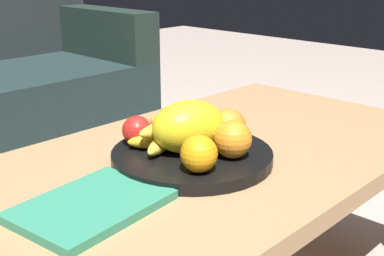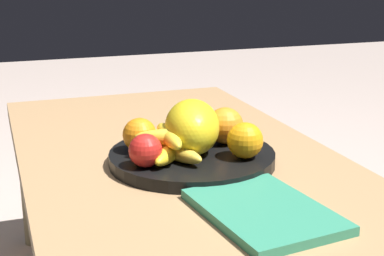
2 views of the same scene
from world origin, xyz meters
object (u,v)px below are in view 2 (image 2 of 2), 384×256
(orange_front, at_px, (225,126))
(orange_left, at_px, (140,135))
(orange_right, at_px, (193,121))
(fruit_bowl, at_px, (192,157))
(magazine, at_px, (264,211))
(melon_large_front, at_px, (192,127))
(apple_front, at_px, (145,151))
(orange_back, at_px, (245,140))
(banana_bunch, at_px, (172,145))
(coffee_table, at_px, (183,178))

(orange_front, bearing_deg, orange_left, 86.98)
(orange_front, bearing_deg, orange_right, 46.86)
(fruit_bowl, distance_m, magazine, 0.28)
(melon_large_front, relative_size, apple_front, 2.47)
(orange_back, height_order, apple_front, orange_back)
(fruit_bowl, xyz_separation_m, apple_front, (-0.05, 0.11, 0.04))
(orange_right, height_order, orange_back, orange_right)
(melon_large_front, distance_m, banana_bunch, 0.06)
(coffee_table, xyz_separation_m, fruit_bowl, (-0.03, -0.01, 0.06))
(fruit_bowl, bearing_deg, orange_left, 69.17)
(apple_front, height_order, banana_bunch, apple_front)
(melon_large_front, distance_m, orange_back, 0.11)
(orange_front, bearing_deg, magazine, 169.14)
(orange_front, bearing_deg, coffee_table, 89.07)
(fruit_bowl, distance_m, apple_front, 0.13)
(fruit_bowl, bearing_deg, banana_bunch, 118.60)
(orange_left, xyz_separation_m, banana_bunch, (-0.07, -0.05, -0.01))
(orange_back, distance_m, banana_bunch, 0.14)
(orange_right, bearing_deg, magazine, 179.44)
(coffee_table, height_order, orange_left, orange_left)
(orange_right, xyz_separation_m, orange_back, (-0.15, -0.06, -0.00))
(orange_left, relative_size, orange_right, 0.87)
(melon_large_front, bearing_deg, orange_left, 64.71)
(melon_large_front, height_order, orange_back, melon_large_front)
(orange_right, height_order, banana_bunch, orange_right)
(orange_left, distance_m, orange_back, 0.21)
(orange_left, relative_size, magazine, 0.28)
(fruit_bowl, bearing_deg, melon_large_front, 161.13)
(orange_right, bearing_deg, banana_bunch, 143.02)
(coffee_table, height_order, orange_front, orange_front)
(coffee_table, bearing_deg, apple_front, 129.14)
(orange_front, relative_size, apple_front, 1.22)
(banana_bunch, bearing_deg, magazine, -162.75)
(orange_right, bearing_deg, fruit_bowl, 159.42)
(coffee_table, xyz_separation_m, orange_right, (0.05, -0.04, 0.11))
(melon_large_front, relative_size, orange_front, 2.03)
(fruit_bowl, xyz_separation_m, melon_large_front, (-0.01, 0.00, 0.07))
(fruit_bowl, distance_m, orange_front, 0.10)
(banana_bunch, distance_m, magazine, 0.26)
(fruit_bowl, bearing_deg, apple_front, 115.92)
(melon_large_front, relative_size, banana_bunch, 0.94)
(banana_bunch, bearing_deg, fruit_bowl, -61.40)
(coffee_table, height_order, orange_back, orange_back)
(melon_large_front, height_order, banana_bunch, melon_large_front)
(coffee_table, height_order, orange_right, orange_right)
(coffee_table, xyz_separation_m, orange_back, (-0.10, -0.09, 0.10))
(orange_back, bearing_deg, orange_right, 20.36)
(apple_front, bearing_deg, fruit_bowl, -64.08)
(orange_front, distance_m, magazine, 0.31)
(fruit_bowl, distance_m, orange_left, 0.12)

